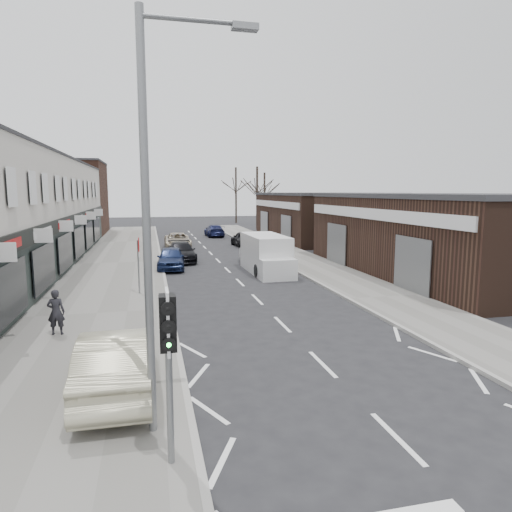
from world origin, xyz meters
TOP-DOWN VIEW (x-y plane):
  - ground at (0.00, 0.00)m, footprint 160.00×160.00m
  - pavement_left at (-6.75, 22.00)m, footprint 5.50×64.00m
  - pavement_right at (5.75, 22.00)m, footprint 3.50×64.00m
  - brick_block_far at (-13.50, 45.00)m, footprint 8.00×10.00m
  - right_unit_near at (12.50, 14.00)m, footprint 10.00×18.00m
  - right_unit_far at (12.50, 34.00)m, footprint 10.00×16.00m
  - tree_far_a at (9.00, 48.00)m, footprint 3.60×3.60m
  - tree_far_b at (11.50, 54.00)m, footprint 3.60×3.60m
  - tree_far_c at (8.50, 60.00)m, footprint 3.60×3.60m
  - traffic_light at (-4.40, -2.02)m, footprint 0.28×0.60m
  - street_lamp at (-4.53, -0.80)m, footprint 2.23×0.22m
  - warning_sign at (-5.16, 12.00)m, footprint 0.12×0.80m
  - white_van at (2.15, 16.73)m, footprint 2.10×5.80m
  - sedan_on_pavement at (-5.48, 1.20)m, footprint 1.62×4.60m
  - pedestrian at (-7.75, 6.22)m, footprint 0.58×0.40m
  - parked_car_left_a at (-3.40, 19.18)m, footprint 1.91×4.17m
  - parked_car_left_b at (-2.53, 22.26)m, footprint 1.88×4.58m
  - parked_car_left_c at (-2.32, 29.85)m, footprint 2.20×4.71m
  - parked_car_right_a at (2.20, 19.89)m, footprint 1.78×4.53m
  - parked_car_right_b at (3.50, 29.83)m, footprint 1.95×4.23m
  - parked_car_right_c at (2.20, 39.45)m, footprint 1.82×4.42m

SIDE VIEW (x-z plane):
  - ground at x=0.00m, z-range 0.00..0.00m
  - tree_far_a at x=9.00m, z-range -4.00..4.00m
  - tree_far_b at x=11.50m, z-range -3.75..3.75m
  - tree_far_c at x=8.50m, z-range -4.25..4.25m
  - pavement_left at x=-6.75m, z-range 0.00..0.12m
  - pavement_right at x=5.75m, z-range 0.00..0.12m
  - parked_car_right_c at x=2.20m, z-range 0.00..1.28m
  - parked_car_left_c at x=-2.32m, z-range 0.00..1.31m
  - parked_car_left_b at x=-2.53m, z-range 0.00..1.33m
  - parked_car_left_a at x=-3.40m, z-range 0.00..1.39m
  - parked_car_right_b at x=3.50m, z-range 0.00..1.40m
  - parked_car_right_a at x=2.20m, z-range 0.00..1.47m
  - sedan_on_pavement at x=-5.48m, z-range 0.12..1.63m
  - pedestrian at x=-7.75m, z-range 0.12..1.65m
  - white_van at x=2.15m, z-range -0.06..2.19m
  - warning_sign at x=-5.16m, z-range 0.85..3.55m
  - right_unit_near at x=12.50m, z-range 0.00..4.50m
  - right_unit_far at x=12.50m, z-range 0.00..4.50m
  - traffic_light at x=-4.40m, z-range 0.86..3.96m
  - brick_block_far at x=-13.50m, z-range 0.00..8.00m
  - street_lamp at x=-4.53m, z-range 0.62..8.62m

